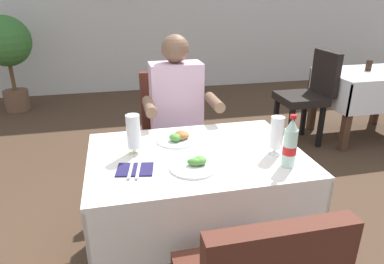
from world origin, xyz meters
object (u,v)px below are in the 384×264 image
(beer_glass_left, at_px, (134,134))
(seated_diner_far, at_px, (178,115))
(background_table_tumbler, at_px, (369,65))
(beer_glass_middle, at_px, (276,135))
(plate_near_camera, at_px, (195,165))
(napkin_cutlery_set, at_px, (135,169))
(background_chair_left, at_px, (309,92))
(background_dining_table, at_px, (368,89))
(potted_plant_corner, at_px, (6,47))
(main_dining_table, at_px, (196,182))
(chair_far_diner_seat, at_px, (172,130))
(cola_bottle_primary, at_px, (290,144))
(plate_far_diner, at_px, (178,138))

(beer_glass_left, bearing_deg, seated_diner_far, 60.65)
(seated_diner_far, bearing_deg, background_table_tumbler, 22.07)
(seated_diner_far, height_order, beer_glass_middle, seated_diner_far)
(plate_near_camera, xyz_separation_m, napkin_cutlery_set, (-0.28, 0.04, -0.01))
(plate_near_camera, bearing_deg, background_chair_left, 46.07)
(seated_diner_far, bearing_deg, napkin_cutlery_set, -114.11)
(plate_near_camera, bearing_deg, background_table_tumbler, 36.82)
(beer_glass_left, xyz_separation_m, background_table_tumbler, (2.60, 1.52, -0.05))
(seated_diner_far, xyz_separation_m, plate_near_camera, (-0.07, -0.83, 0.04))
(plate_near_camera, bearing_deg, background_dining_table, 35.89)
(plate_near_camera, distance_m, background_dining_table, 2.87)
(background_table_tumbler, bearing_deg, potted_plant_corner, 156.06)
(main_dining_table, bearing_deg, chair_far_diner_seat, 90.00)
(cola_bottle_primary, bearing_deg, background_dining_table, 43.15)
(plate_near_camera, distance_m, potted_plant_corner, 3.91)
(napkin_cutlery_set, bearing_deg, potted_plant_corner, 111.90)
(beer_glass_left, height_order, potted_plant_corner, potted_plant_corner)
(chair_far_diner_seat, xyz_separation_m, background_table_tumbler, (2.29, 0.81, 0.23))
(background_dining_table, distance_m, background_chair_left, 0.70)
(plate_far_diner, height_order, napkin_cutlery_set, plate_far_diner)
(main_dining_table, height_order, napkin_cutlery_set, napkin_cutlery_set)
(background_chair_left, relative_size, potted_plant_corner, 0.77)
(plate_near_camera, xyz_separation_m, cola_bottle_primary, (0.45, -0.08, 0.10))
(plate_near_camera, xyz_separation_m, potted_plant_corner, (-1.69, 3.53, 0.11))
(potted_plant_corner, bearing_deg, beer_glass_middle, -58.43)
(chair_far_diner_seat, height_order, cola_bottle_primary, cola_bottle_primary)
(napkin_cutlery_set, bearing_deg, plate_near_camera, -7.85)
(chair_far_diner_seat, height_order, background_table_tumbler, chair_far_diner_seat)
(chair_far_diner_seat, relative_size, plate_far_diner, 4.28)
(chair_far_diner_seat, xyz_separation_m, background_chair_left, (1.57, 0.74, 0.00))
(chair_far_diner_seat, relative_size, napkin_cutlery_set, 4.96)
(plate_far_diner, bearing_deg, beer_glass_middle, -30.18)
(napkin_cutlery_set, bearing_deg, background_table_tumbler, 33.15)
(seated_diner_far, distance_m, plate_far_diner, 0.51)
(seated_diner_far, relative_size, background_chair_left, 1.30)
(background_chair_left, xyz_separation_m, potted_plant_corner, (-3.30, 1.85, 0.30))
(cola_bottle_primary, relative_size, background_dining_table, 0.26)
(beer_glass_left, relative_size, beer_glass_middle, 1.05)
(plate_near_camera, bearing_deg, napkin_cutlery_set, 172.15)
(background_chair_left, distance_m, potted_plant_corner, 3.80)
(beer_glass_middle, relative_size, potted_plant_corner, 0.16)
(chair_far_diner_seat, bearing_deg, plate_near_camera, -92.73)
(beer_glass_middle, xyz_separation_m, napkin_cutlery_set, (-0.73, -0.03, -0.10))
(seated_diner_far, height_order, napkin_cutlery_set, seated_diner_far)
(beer_glass_left, height_order, background_dining_table, beer_glass_left)
(plate_near_camera, relative_size, background_chair_left, 0.24)
(napkin_cutlery_set, distance_m, background_table_tumbler, 3.12)
(plate_far_diner, relative_size, beer_glass_middle, 1.12)
(plate_near_camera, bearing_deg, plate_far_diner, 93.12)
(napkin_cutlery_set, height_order, background_dining_table, napkin_cutlery_set)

